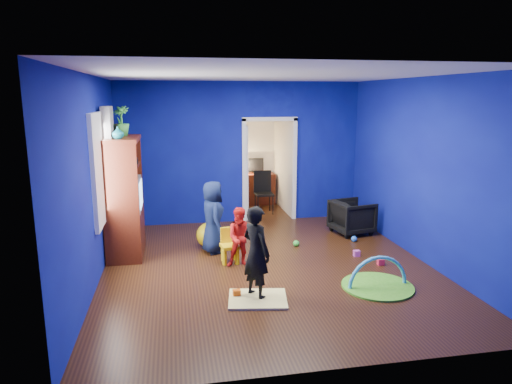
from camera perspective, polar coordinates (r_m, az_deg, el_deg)
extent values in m
cube|color=black|center=(7.16, 1.54, -9.41)|extent=(5.00, 5.50, 0.01)
cube|color=white|center=(6.68, 1.68, 14.46)|extent=(5.00, 5.50, 0.01)
cube|color=navy|center=(9.45, -1.89, 4.89)|extent=(5.00, 0.02, 2.90)
cube|color=navy|center=(4.18, 9.51, -4.24)|extent=(5.00, 0.02, 2.90)
cube|color=navy|center=(6.71, -19.76, 1.32)|extent=(0.02, 5.50, 2.90)
cube|color=navy|center=(7.68, 20.18, 2.55)|extent=(0.02, 5.50, 2.90)
imported|color=black|center=(8.98, 11.92, -3.06)|extent=(0.84, 0.82, 0.65)
imported|color=black|center=(5.95, 0.03, -7.56)|extent=(0.49, 0.54, 1.24)
imported|color=#10113C|center=(7.69, -5.41, -3.14)|extent=(0.45, 0.64, 1.22)
imported|color=red|center=(7.06, -1.86, -5.68)|extent=(0.48, 0.39, 0.94)
imported|color=#0D5D6C|center=(7.33, -16.89, 7.11)|extent=(0.22, 0.22, 0.19)
imported|color=#338E35|center=(7.84, -16.55, 8.51)|extent=(0.35, 0.35, 0.49)
cube|color=#3B1809|center=(7.78, -16.19, -0.60)|extent=(0.58, 1.14, 1.96)
cube|color=silver|center=(7.77, -15.91, -0.30)|extent=(0.46, 0.70, 0.54)
cube|color=#F2E07A|center=(6.09, 0.21, -13.22)|extent=(0.84, 0.71, 0.03)
sphere|color=yellow|center=(8.04, -5.87, -5.39)|extent=(0.44, 0.44, 0.44)
cube|color=yellow|center=(7.30, -3.26, -6.91)|extent=(0.32, 0.32, 0.50)
cylinder|color=green|center=(6.68, 14.94, -11.30)|extent=(0.99, 0.99, 0.03)
torus|color=#3F8CD8|center=(6.68, 14.94, -11.25)|extent=(0.88, 0.08, 0.88)
cube|color=white|center=(7.04, -19.25, 2.64)|extent=(0.03, 0.95, 1.55)
cube|color=slate|center=(7.61, -17.64, 1.10)|extent=(0.14, 0.42, 2.40)
cube|color=white|center=(9.61, 1.67, 2.61)|extent=(1.16, 0.10, 2.10)
cube|color=#3D140A|center=(11.19, 0.03, 0.42)|extent=(0.88, 0.44, 0.75)
cube|color=black|center=(11.21, -0.08, 3.43)|extent=(0.40, 0.05, 0.32)
sphere|color=#FFD88C|center=(11.10, -1.45, 3.24)|extent=(0.14, 0.14, 0.14)
cube|color=black|center=(10.25, 1.01, -0.16)|extent=(0.40, 0.40, 0.92)
cube|color=white|center=(11.09, -0.07, 8.89)|extent=(0.88, 0.24, 0.04)
cube|color=#FA2949|center=(7.50, 15.32, -8.43)|extent=(0.10, 0.08, 0.10)
sphere|color=blue|center=(8.54, 12.16, -5.72)|extent=(0.11, 0.11, 0.11)
cube|color=#E3550B|center=(6.16, -2.43, -12.56)|extent=(0.10, 0.08, 0.10)
sphere|color=green|center=(8.14, 5.05, -6.39)|extent=(0.11, 0.11, 0.11)
cube|color=#DB52BE|center=(7.79, 12.47, -7.50)|extent=(0.10, 0.08, 0.10)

